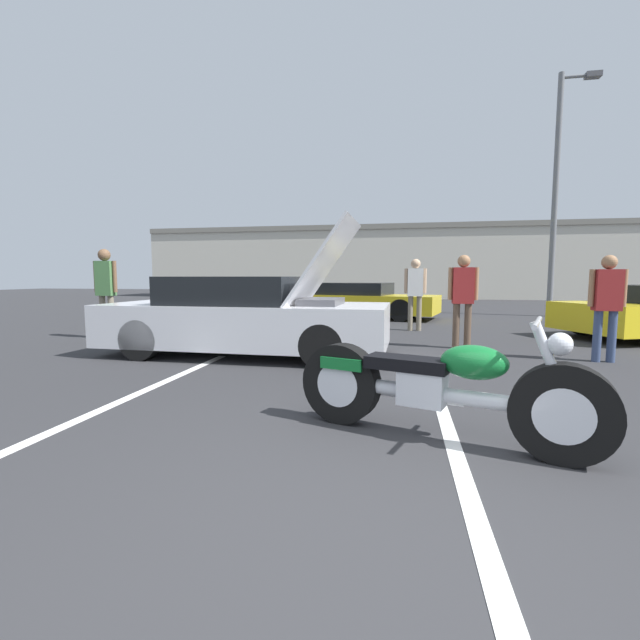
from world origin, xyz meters
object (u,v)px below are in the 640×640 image
object	(u,v)px
parked_car_mid_row	(360,301)
spectator_far_lot	(106,285)
spectator_by_show_car	(415,288)
spectator_near_motorcycle	(607,299)
motorcycle	(438,388)
show_car_hood_open	(247,317)
parked_car_left_row	(218,296)
light_pole	(558,185)
spectator_midground	(463,293)

from	to	relation	value
parked_car_mid_row	spectator_far_lot	xyz separation A→B (m)	(-4.72, -5.69, 0.58)
spectator_by_show_car	spectator_near_motorcycle	bearing A→B (deg)	-51.37
motorcycle	spectator_far_lot	size ratio (longest dim) A/B	1.25
show_car_hood_open	parked_car_left_row	distance (m)	8.80
parked_car_left_row	parked_car_mid_row	xyz separation A→B (m)	(5.21, -0.93, -0.07)
spectator_far_lot	spectator_near_motorcycle	bearing A→B (deg)	-5.05
light_pole	spectator_by_show_car	xyz separation A→B (m)	(-4.56, -4.74, -3.18)
show_car_hood_open	spectator_near_motorcycle	world-z (taller)	show_car_hood_open
spectator_by_show_car	spectator_far_lot	xyz separation A→B (m)	(-6.34, -2.58, 0.10)
motorcycle	parked_car_left_row	size ratio (longest dim) A/B	0.55
light_pole	spectator_midground	distance (m)	8.78
light_pole	parked_car_mid_row	xyz separation A→B (m)	(-6.17, -1.62, -3.66)
parked_car_mid_row	parked_car_left_row	bearing A→B (deg)	-176.66
light_pole	parked_car_left_row	world-z (taller)	light_pole
parked_car_mid_row	spectator_far_lot	distance (m)	7.42
light_pole	motorcycle	size ratio (longest dim) A/B	3.28
parked_car_left_row	spectator_by_show_car	world-z (taller)	spectator_by_show_car
parked_car_left_row	spectator_midground	distance (m)	10.02
show_car_hood_open	spectator_near_motorcycle	xyz separation A→B (m)	(5.53, 0.42, 0.32)
show_car_hood_open	motorcycle	bearing A→B (deg)	-48.42
spectator_by_show_car	spectator_far_lot	size ratio (longest dim) A/B	0.92
light_pole	parked_car_left_row	size ratio (longest dim) A/B	1.80
show_car_hood_open	spectator_far_lot	size ratio (longest dim) A/B	2.50
spectator_midground	spectator_near_motorcycle	bearing A→B (deg)	-24.39
parked_car_mid_row	spectator_by_show_car	distance (m)	3.54
spectator_far_lot	show_car_hood_open	bearing A→B (deg)	-19.12
spectator_by_show_car	parked_car_left_row	bearing A→B (deg)	149.34
light_pole	spectator_midground	world-z (taller)	light_pole
parked_car_mid_row	spectator_near_motorcycle	distance (m)	7.80
motorcycle	spectator_far_lot	world-z (taller)	spectator_far_lot
light_pole	parked_car_mid_row	world-z (taller)	light_pole
parked_car_left_row	spectator_far_lot	bearing A→B (deg)	-76.59
light_pole	motorcycle	world-z (taller)	light_pole
light_pole	spectator_by_show_car	size ratio (longest dim) A/B	4.47
motorcycle	spectator_midground	world-z (taller)	spectator_midground
spectator_far_lot	motorcycle	bearing A→B (deg)	-35.47
parked_car_mid_row	spectator_far_lot	size ratio (longest dim) A/B	2.70
parked_car_mid_row	spectator_far_lot	world-z (taller)	spectator_far_lot
show_car_hood_open	spectator_by_show_car	xyz separation A→B (m)	(2.83, 3.80, 0.39)
spectator_near_motorcycle	spectator_far_lot	world-z (taller)	spectator_far_lot
parked_car_left_row	spectator_far_lot	xyz separation A→B (m)	(0.49, -6.63, 0.51)
parked_car_left_row	spectator_near_motorcycle	distance (m)	12.08
motorcycle	spectator_by_show_car	world-z (taller)	spectator_by_show_car
light_pole	spectator_by_show_car	distance (m)	7.30
motorcycle	spectator_by_show_car	size ratio (longest dim) A/B	1.36
spectator_near_motorcycle	spectator_by_show_car	bearing A→B (deg)	128.63
parked_car_left_row	motorcycle	bearing A→B (deg)	-49.41
light_pole	parked_car_mid_row	distance (m)	7.36
show_car_hood_open	parked_car_left_row	bearing A→B (deg)	118.16
show_car_hood_open	parked_car_left_row	size ratio (longest dim) A/B	1.09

